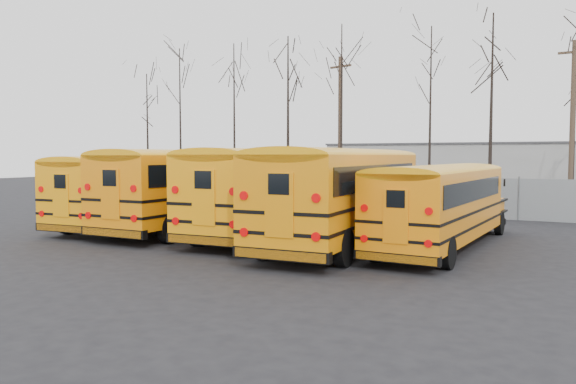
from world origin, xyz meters
The scene contains 18 objects.
ground centered at (0.00, 0.00, 0.00)m, with size 120.00×120.00×0.00m, color black.
fence centered at (0.00, 12.00, 1.00)m, with size 40.00×0.04×2.00m, color gray.
distant_building centered at (2.00, 32.00, 2.00)m, with size 22.00×8.00×4.00m, color #AEADA9.
bus_a centered at (-6.43, 2.22, 1.83)m, with size 3.28×11.30×3.12m.
bus_b centered at (-3.47, 2.42, 1.99)m, with size 2.84×12.14×3.39m.
bus_c centered at (0.10, 2.50, 2.00)m, with size 3.38×12.30×3.41m.
bus_d centered at (3.37, 1.33, 2.00)m, with size 3.37×12.30×3.41m.
bus_e centered at (6.57, 1.83, 1.67)m, with size 2.85×10.30×2.85m.
utility_pole_left centered at (-3.44, 17.42, 4.89)m, with size 1.66×0.61×9.52m.
utility_pole_right centered at (10.15, 16.51, 4.69)m, with size 1.63×0.28×9.13m.
tree_0 centered at (-17.88, 15.23, 4.54)m, with size 0.26×0.26×9.09m, color black.
tree_1 centered at (-13.65, 13.74, 5.16)m, with size 0.26×0.26×10.32m, color black.
tree_2 centered at (-9.62, 14.25, 5.18)m, with size 0.26×0.26×10.37m, color black.
tree_3 centered at (-6.62, 16.10, 5.45)m, with size 0.26×0.26×10.89m, color black.
tree_4 centered at (-3.13, 16.81, 5.72)m, with size 0.26×0.26×11.45m, color black.
tree_5 centered at (2.97, 15.10, 5.17)m, with size 0.26×0.26×10.34m, color black.
tree_6 centered at (5.88, 17.77, 5.66)m, with size 0.26×0.26×11.32m, color black.
tree_7 centered at (10.22, 16.48, 5.12)m, with size 0.26×0.26×10.23m, color black.
Camera 1 is at (10.57, -16.89, 3.11)m, focal length 35.00 mm.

